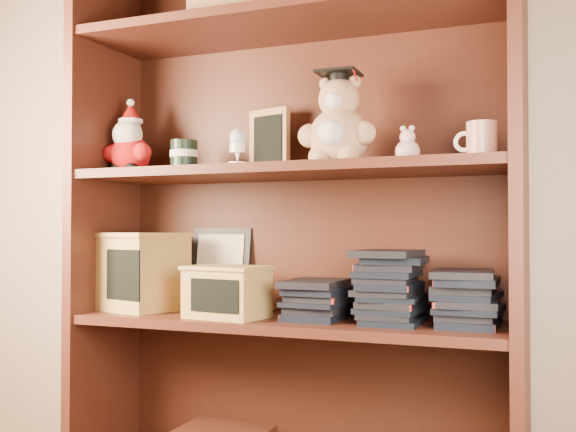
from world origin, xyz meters
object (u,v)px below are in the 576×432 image
Objects in this scene: bookcase at (294,231)px; grad_teddy_bear at (338,128)px; teacher_mug at (481,141)px; treats_box at (143,271)px.

bookcase reaches higher than grad_teddy_bear.
teacher_mug is at bearing -5.77° from bookcase.
teacher_mug is 0.41× the size of treats_box.
treats_box is at bearing -179.94° from teacher_mug.
bookcase is 0.47m from treats_box.
grad_teddy_bear is at bearing -178.78° from teacher_mug.
bookcase is 0.31m from grad_teddy_bear.
treats_box is (-0.95, -0.00, -0.33)m from teacher_mug.
grad_teddy_bear is (0.14, -0.06, 0.27)m from bookcase.
grad_teddy_bear is 0.99× the size of treats_box.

